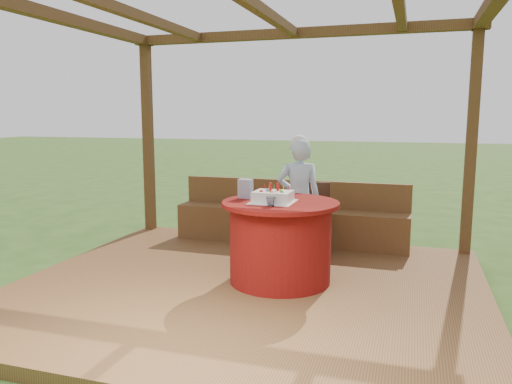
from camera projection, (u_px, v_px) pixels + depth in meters
ground at (248, 296)px, 4.91m from camera, size 60.00×60.00×0.00m
deck at (248, 290)px, 4.90m from camera, size 4.50×4.00×0.12m
pergola at (248, 44)px, 4.54m from camera, size 4.50×4.00×2.72m
bench at (290, 222)px, 6.47m from camera, size 3.00×0.42×0.80m
table at (280, 241)px, 4.92m from camera, size 1.15×1.15×0.81m
chair at (312, 216)px, 5.91m from camera, size 0.45×0.45×0.85m
elderly_woman at (299, 197)px, 5.75m from camera, size 0.57×0.45×1.42m
birthday_cake at (273, 197)px, 4.82m from camera, size 0.41×0.41×0.18m
gift_bag at (245, 189)px, 5.05m from camera, size 0.14×0.10×0.20m
drinking_glass at (271, 202)px, 4.60m from camera, size 0.12×0.12×0.09m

